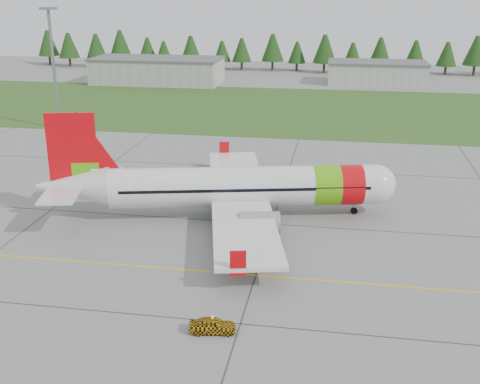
# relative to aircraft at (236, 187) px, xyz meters

# --- Properties ---
(ground) EXTENTS (320.00, 320.00, 0.00)m
(ground) POSITION_rel_aircraft_xyz_m (-5.85, -21.62, -3.36)
(ground) COLOR gray
(ground) RESTS_ON ground
(aircraft) EXTENTS (38.02, 35.68, 11.66)m
(aircraft) POSITION_rel_aircraft_xyz_m (0.00, 0.00, 0.00)
(aircraft) COLOR silver
(aircraft) RESTS_ON ground
(follow_me_car) EXTENTS (1.34, 1.52, 3.39)m
(follow_me_car) POSITION_rel_aircraft_xyz_m (2.34, -23.06, -1.67)
(follow_me_car) COLOR #E5A90C
(follow_me_car) RESTS_ON ground
(service_van) EXTENTS (1.70, 1.61, 4.76)m
(service_van) POSITION_rel_aircraft_xyz_m (-33.20, 31.57, -0.98)
(service_van) COLOR white
(service_van) RESTS_ON ground
(grass_strip) EXTENTS (320.00, 50.00, 0.03)m
(grass_strip) POSITION_rel_aircraft_xyz_m (-5.85, 60.38, -3.35)
(grass_strip) COLOR #30561E
(grass_strip) RESTS_ON ground
(taxi_guideline) EXTENTS (120.00, 0.25, 0.02)m
(taxi_guideline) POSITION_rel_aircraft_xyz_m (-5.85, -13.62, -3.35)
(taxi_guideline) COLOR gold
(taxi_guideline) RESTS_ON ground
(hangar_west) EXTENTS (32.00, 14.00, 6.00)m
(hangar_west) POSITION_rel_aircraft_xyz_m (-35.85, 88.38, -0.36)
(hangar_west) COLOR #A8A8A3
(hangar_west) RESTS_ON ground
(hangar_east) EXTENTS (24.00, 12.00, 5.20)m
(hangar_east) POSITION_rel_aircraft_xyz_m (19.15, 96.38, -0.76)
(hangar_east) COLOR #A8A8A3
(hangar_east) RESTS_ON ground
(floodlight_mast) EXTENTS (0.50, 0.50, 20.00)m
(floodlight_mast) POSITION_rel_aircraft_xyz_m (-37.85, 36.38, 6.64)
(floodlight_mast) COLOR slate
(floodlight_mast) RESTS_ON ground
(treeline) EXTENTS (160.00, 8.00, 10.00)m
(treeline) POSITION_rel_aircraft_xyz_m (-5.85, 116.38, 1.64)
(treeline) COLOR #1C3F14
(treeline) RESTS_ON ground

